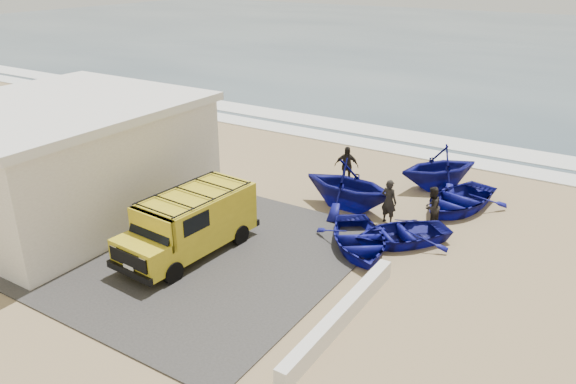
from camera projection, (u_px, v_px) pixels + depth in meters
The scene contains 16 objects.
ground at pixel (254, 237), 19.95m from camera, with size 160.00×160.00×0.00m, color #9C835B.
slab at pixel (173, 244), 19.37m from camera, with size 12.00×10.00×0.05m, color #3A3835.
ocean at pixel (541, 46), 63.61m from camera, with size 180.00×88.00×0.01m, color #385166.
surf_line at pixel (388, 147), 29.29m from camera, with size 180.00×1.60×0.06m, color white.
surf_wash at pixel (406, 136), 31.25m from camera, with size 180.00×2.20×0.04m, color white.
building at pixel (61, 158), 21.26m from camera, with size 8.40×9.40×4.30m.
parapet at pixel (341, 316), 15.03m from camera, with size 0.35×6.00×0.55m, color silver.
van at pixel (191, 222), 18.44m from camera, with size 2.27×5.07×2.12m.
boat_near_left at pixel (359, 239), 18.91m from camera, with size 2.63×3.68×0.76m, color navy.
boat_near_right at pixel (401, 233), 19.38m from camera, with size 2.46×3.45×0.71m, color navy.
boat_mid_left at pixel (349, 184), 21.86m from camera, with size 3.30×3.82×2.01m, color navy.
boat_mid_right at pixel (458, 200), 21.96m from camera, with size 2.87×4.02×0.83m, color navy.
boat_far_left at pixel (439, 167), 23.86m from camera, with size 3.14×3.63×1.91m, color navy.
fisherman_front at pixel (389, 201), 20.70m from camera, with size 0.62×0.41×1.71m, color black.
fisherman_middle at pixel (432, 207), 20.45m from camera, with size 0.75×0.58×1.54m, color black.
fisherman_back at pixel (346, 166), 24.15m from camera, with size 1.03×0.43×1.77m, color black.
Camera 1 is at (10.55, -14.40, 9.13)m, focal length 35.00 mm.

